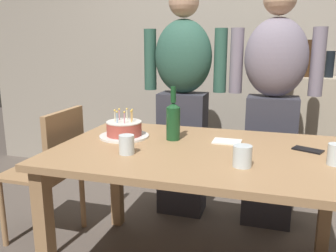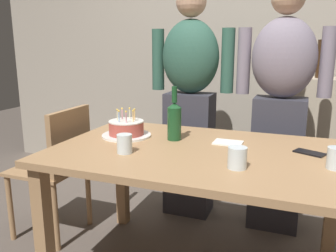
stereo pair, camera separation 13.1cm
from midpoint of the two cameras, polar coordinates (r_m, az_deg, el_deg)
back_wall at (r=3.27m, az=10.06°, el=13.46°), size 5.20×0.10×2.60m
dining_table at (r=1.86m, az=3.23°, el=-6.64°), size 1.50×0.96×0.74m
birthday_cake at (r=2.07m, az=-8.89°, el=-0.65°), size 0.29×0.29×0.16m
water_glass_near at (r=1.58m, az=9.58°, el=-4.83°), size 0.08×0.08×0.10m
water_glass_far at (r=1.72m, az=23.57°, el=-4.26°), size 0.08×0.08×0.10m
water_glass_side at (r=1.75m, az=-8.82°, el=-2.99°), size 0.08×0.08×0.10m
wine_bottle at (r=1.97m, az=-1.05°, el=1.00°), size 0.08×0.08×0.30m
cell_phone at (r=1.91m, az=19.81°, el=-3.65°), size 0.16×0.12×0.01m
napkin_stack at (r=1.96m, az=7.62°, el=-2.52°), size 0.15×0.12×0.01m
person_man_bearded at (r=2.58m, az=0.97°, el=4.30°), size 0.61×0.27×1.66m
person_woman_cardigan at (r=2.49m, az=15.12°, el=3.51°), size 0.61×0.27×1.66m
dining_chair at (r=2.41m, az=-19.55°, el=-5.90°), size 0.42×0.42×0.87m
shelf_cabinet at (r=3.13m, az=21.06°, el=-1.68°), size 0.75×0.30×1.30m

